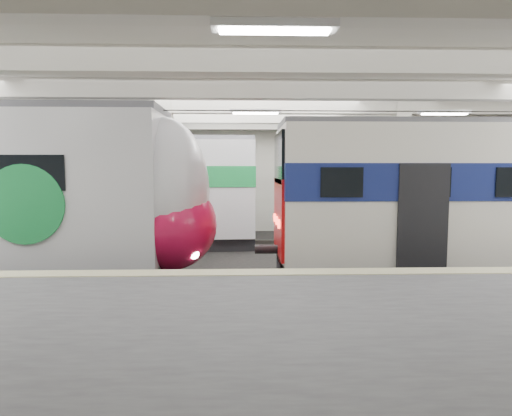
{
  "coord_description": "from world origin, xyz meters",
  "views": [
    {
      "loc": [
        -0.41,
        -11.57,
        3.15
      ],
      "look_at": [
        -0.01,
        1.0,
        2.0
      ],
      "focal_mm": 30.0,
      "sensor_mm": 36.0,
      "label": 1
    }
  ],
  "objects": [
    {
      "name": "station_hall",
      "position": [
        0.0,
        -1.74,
        3.24
      ],
      "size": [
        36.0,
        24.0,
        5.75
      ],
      "color": "black",
      "rests_on": "ground"
    },
    {
      "name": "far_train",
      "position": [
        -6.89,
        5.5,
        2.29
      ],
      "size": [
        13.96,
        3.49,
        4.42
      ],
      "rotation": [
        0.0,
        0.0,
        0.05
      ],
      "color": "silver",
      "rests_on": "ground"
    }
  ]
}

